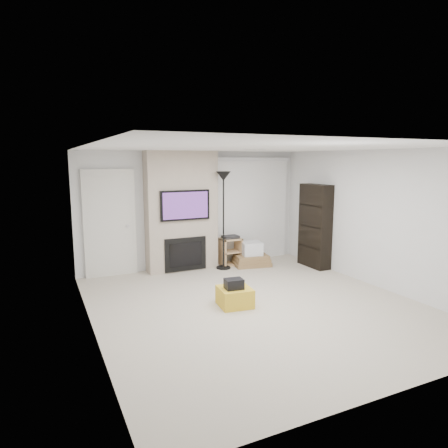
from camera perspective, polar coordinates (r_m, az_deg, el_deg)
name	(u,v)px	position (r m, az deg, el deg)	size (l,w,h in m)	color
floor	(256,305)	(6.59, 4.55, -11.45)	(5.00, 5.50, 0.00)	beige
ceiling	(258,147)	(6.17, 4.85, 10.84)	(5.00, 5.50, 0.00)	white
wall_back	(194,209)	(8.72, -4.35, 2.11)	(5.00, 2.50, 0.00)	silver
wall_front	(401,273)	(4.17, 24.02, -6.45)	(5.00, 2.50, 0.00)	silver
wall_left	(90,243)	(5.48, -18.64, -2.54)	(5.50, 2.50, 0.00)	silver
wall_right	(375,219)	(7.80, 20.82, 0.70)	(5.50, 2.50, 0.00)	silver
hvac_vent	(255,149)	(7.06, 4.40, 10.60)	(0.35, 0.18, 0.01)	silver
ottoman	(235,297)	(6.49, 1.54, -10.35)	(0.50, 0.50, 0.30)	gold
black_bag	(234,284)	(6.37, 1.42, -8.54)	(0.28, 0.22, 0.16)	black
fireplace_wall	(182,212)	(8.41, -6.06, 1.73)	(1.50, 0.47, 2.50)	#B1A18E
entry_door	(110,224)	(8.25, -15.99, 0.01)	(1.02, 0.11, 2.14)	silver
vertical_blinds	(251,205)	(9.27, 3.88, 2.67)	(1.98, 0.10, 2.37)	silver
floor_lamp	(223,193)	(8.37, -0.08, 4.51)	(0.31, 0.31, 2.08)	black
av_stand	(230,249)	(8.88, 0.92, -3.66)	(0.45, 0.38, 0.66)	tan
box_stack	(251,256)	(8.89, 3.92, -4.64)	(0.87, 0.72, 0.52)	olive
bookshelf	(315,226)	(8.87, 12.87, -0.27)	(0.30, 0.80, 1.80)	black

